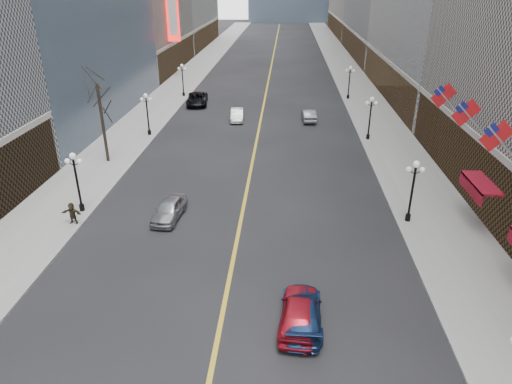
# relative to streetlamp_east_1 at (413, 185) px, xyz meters

# --- Properties ---
(sidewalk_east) EXTENTS (6.00, 230.00, 0.15)m
(sidewalk_east) POSITION_rel_streetlamp_east_1_xyz_m (2.20, 40.00, -2.83)
(sidewalk_east) COLOR gray
(sidewalk_east) RESTS_ON ground
(sidewalk_west) EXTENTS (6.00, 230.00, 0.15)m
(sidewalk_west) POSITION_rel_streetlamp_east_1_xyz_m (-25.80, 40.00, -2.83)
(sidewalk_west) COLOR gray
(sidewalk_west) RESTS_ON ground
(lane_line) EXTENTS (0.25, 200.00, 0.02)m
(lane_line) POSITION_rel_streetlamp_east_1_xyz_m (-11.80, 50.00, -2.89)
(lane_line) COLOR gold
(lane_line) RESTS_ON ground
(streetlamp_east_1) EXTENTS (1.26, 0.44, 4.52)m
(streetlamp_east_1) POSITION_rel_streetlamp_east_1_xyz_m (0.00, 0.00, 0.00)
(streetlamp_east_1) COLOR black
(streetlamp_east_1) RESTS_ON sidewalk_east
(streetlamp_east_2) EXTENTS (1.26, 0.44, 4.52)m
(streetlamp_east_2) POSITION_rel_streetlamp_east_1_xyz_m (0.00, 18.00, 0.00)
(streetlamp_east_2) COLOR black
(streetlamp_east_2) RESTS_ON sidewalk_east
(streetlamp_east_3) EXTENTS (1.26, 0.44, 4.52)m
(streetlamp_east_3) POSITION_rel_streetlamp_east_1_xyz_m (0.00, 36.00, 0.00)
(streetlamp_east_3) COLOR black
(streetlamp_east_3) RESTS_ON sidewalk_east
(streetlamp_west_1) EXTENTS (1.26, 0.44, 4.52)m
(streetlamp_west_1) POSITION_rel_streetlamp_east_1_xyz_m (-23.60, 0.00, 0.00)
(streetlamp_west_1) COLOR black
(streetlamp_west_1) RESTS_ON sidewalk_west
(streetlamp_west_2) EXTENTS (1.26, 0.44, 4.52)m
(streetlamp_west_2) POSITION_rel_streetlamp_east_1_xyz_m (-23.60, 18.00, 0.00)
(streetlamp_west_2) COLOR black
(streetlamp_west_2) RESTS_ON sidewalk_west
(streetlamp_west_3) EXTENTS (1.26, 0.44, 4.52)m
(streetlamp_west_3) POSITION_rel_streetlamp_east_1_xyz_m (-23.60, 36.00, 0.00)
(streetlamp_west_3) COLOR black
(streetlamp_west_3) RESTS_ON sidewalk_west
(flag_3) EXTENTS (2.87, 0.12, 2.87)m
(flag_3) POSITION_rel_streetlamp_east_1_xyz_m (3.51, -3.00, 4.39)
(flag_3) COLOR #B2B2B7
(flag_3) RESTS_ON ground
(flag_4) EXTENTS (2.87, 0.12, 2.87)m
(flag_4) POSITION_rel_streetlamp_east_1_xyz_m (3.51, 2.00, 4.39)
(flag_4) COLOR #B2B2B7
(flag_4) RESTS_ON ground
(flag_5) EXTENTS (2.87, 0.12, 2.87)m
(flag_5) POSITION_rel_streetlamp_east_1_xyz_m (3.51, 7.00, 4.39)
(flag_5) COLOR #B2B2B7
(flag_5) RESTS_ON ground
(awning_c) EXTENTS (1.40, 4.00, 0.93)m
(awning_c) POSITION_rel_streetlamp_east_1_xyz_m (4.30, -0.00, 0.18)
(awning_c) COLOR maroon
(awning_c) RESTS_ON ground
(theatre_marquee) EXTENTS (2.00, 0.55, 12.00)m
(theatre_marquee) POSITION_rel_streetlamp_east_1_xyz_m (-27.68, 50.00, 9.10)
(theatre_marquee) COLOR red
(theatre_marquee) RESTS_ON ground
(tree_west_far) EXTENTS (3.60, 3.60, 7.92)m
(tree_west_far) POSITION_rel_streetlamp_east_1_xyz_m (-25.30, 10.00, 3.34)
(tree_west_far) COLOR #2D231C
(tree_west_far) RESTS_ON sidewalk_west
(car_nb_near) EXTENTS (2.11, 4.42, 1.46)m
(car_nb_near) POSITION_rel_streetlamp_east_1_xyz_m (-16.94, -0.46, -2.17)
(car_nb_near) COLOR #96989D
(car_nb_near) RESTS_ON ground
(car_nb_mid) EXTENTS (1.80, 4.31, 1.38)m
(car_nb_mid) POSITION_rel_streetlamp_east_1_xyz_m (-14.64, 24.56, -2.21)
(car_nb_mid) COLOR silver
(car_nb_mid) RESTS_ON ground
(car_nb_far) EXTENTS (3.33, 6.04, 1.60)m
(car_nb_far) POSITION_rel_streetlamp_east_1_xyz_m (-20.80, 31.64, -2.10)
(car_nb_far) COLOR black
(car_nb_far) RESTS_ON ground
(car_sb_near) EXTENTS (2.01, 4.85, 1.40)m
(car_sb_near) POSITION_rel_streetlamp_east_1_xyz_m (-7.74, -10.90, -2.20)
(car_sb_near) COLOR navy
(car_sb_near) RESTS_ON ground
(car_sb_mid) EXTENTS (2.25, 4.71, 1.55)m
(car_sb_mid) POSITION_rel_streetlamp_east_1_xyz_m (-7.91, -11.04, -2.12)
(car_sb_mid) COLOR maroon
(car_sb_mid) RESTS_ON ground
(car_sb_far) EXTENTS (1.75, 4.32, 1.40)m
(car_sb_far) POSITION_rel_streetlamp_east_1_xyz_m (-6.00, 24.91, -2.20)
(car_sb_far) COLOR #53595C
(car_sb_far) RESTS_ON ground
(ped_west_far) EXTENTS (1.50, 0.58, 1.57)m
(ped_west_far) POSITION_rel_streetlamp_east_1_xyz_m (-23.40, -1.90, -1.97)
(ped_west_far) COLOR #2D2519
(ped_west_far) RESTS_ON sidewalk_west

